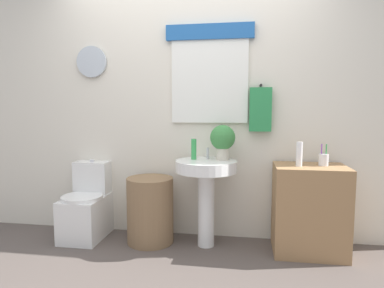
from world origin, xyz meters
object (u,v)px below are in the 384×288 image
Objects in this scene: potted_plant at (223,139)px; toilet at (87,208)px; soap_bottle at (194,149)px; pedestal_sink at (206,181)px; wooden_cabinet at (309,209)px; lotion_bottle at (299,154)px; toothbrush_cup at (324,160)px; laundry_hamper at (150,210)px.

toilet is at bearing -178.76° from potted_plant.
soap_bottle reaches higher than toilet.
wooden_cabinet is at bearing 0.00° from pedestal_sink.
lotion_bottle is (0.91, -0.09, -0.01)m from soap_bottle.
soap_bottle reaches higher than toothbrush_cup.
pedestal_sink is at bearing 180.00° from wooden_cabinet.
soap_bottle is 1.01× the size of toothbrush_cup.
toilet is at bearing 179.12° from wooden_cabinet.
wooden_cabinet is at bearing -2.82° from soap_bottle.
soap_bottle is 0.28m from potted_plant.
lotion_bottle is (1.96, -0.07, 0.58)m from toilet.
lotion_bottle is at bearing -2.90° from pedestal_sink.
wooden_cabinet is (1.42, 0.00, 0.08)m from laundry_hamper.
potted_plant is (0.14, 0.06, 0.37)m from pedestal_sink.
laundry_hamper is at bearing -179.25° from toothbrush_cup.
lotion_bottle is (-0.10, -0.04, 0.48)m from wooden_cabinet.
toilet is 2.34× the size of potted_plant.
pedestal_sink is 1.02m from toothbrush_cup.
potted_plant is 0.67m from lotion_bottle.
soap_bottle is at bearing 157.38° from pedestal_sink.
toothbrush_cup is at bearing 15.98° from lotion_bottle.
toilet is 2.04m from lotion_bottle.
wooden_cabinet is at bearing -4.55° from potted_plant.
potted_plant reaches higher than wooden_cabinet.
potted_plant is 0.87m from toothbrush_cup.
potted_plant is (-0.75, 0.06, 0.59)m from wooden_cabinet.
toilet is 3.98× the size of toothbrush_cup.
lotion_bottle is at bearing -8.75° from potted_plant.
soap_bottle is at bearing 178.46° from toothbrush_cup.
toilet is 3.58× the size of lotion_bottle.
potted_plant is (0.26, 0.01, 0.09)m from soap_bottle.
lotion_bottle is 0.22m from toothbrush_cup.
laundry_hamper is 0.80× the size of wooden_cabinet.
soap_bottle is 0.59× the size of potted_plant.
soap_bottle reaches higher than lotion_bottle.
lotion_bottle is at bearing -5.65° from soap_bottle.
pedestal_sink is 1.03× the size of wooden_cabinet.
toothbrush_cup is (0.10, 0.02, 0.43)m from wooden_cabinet.
laundry_hamper is 1.42m from wooden_cabinet.
laundry_hamper is 0.78× the size of pedestal_sink.
wooden_cabinet is at bearing 20.90° from lotion_bottle.
toilet is 1.21m from pedestal_sink.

